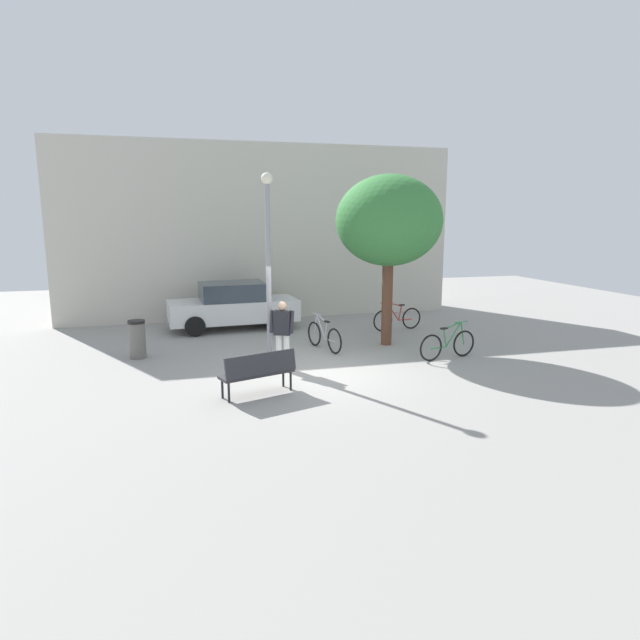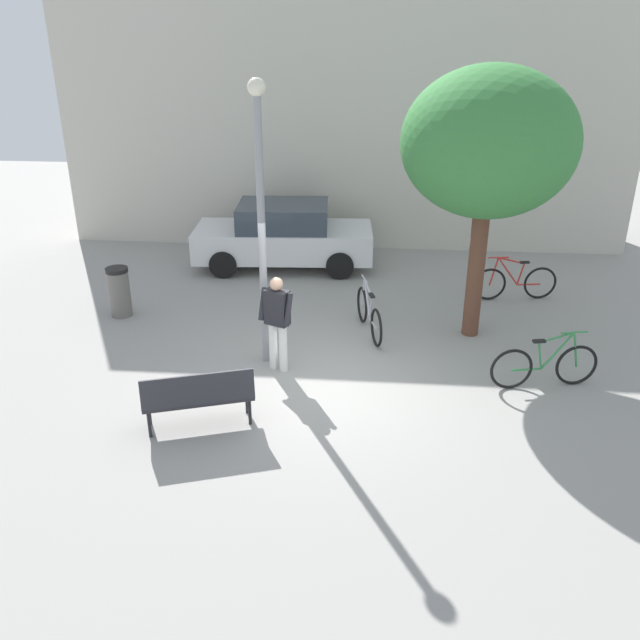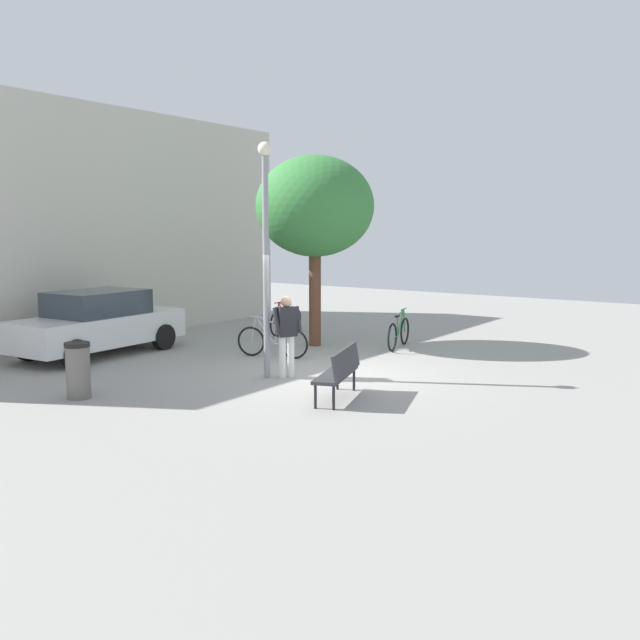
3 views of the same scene
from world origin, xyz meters
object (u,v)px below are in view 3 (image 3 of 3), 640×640
at_px(plaza_tree, 315,207).
at_px(trash_bin, 78,370).
at_px(person_by_lamppost, 287,331).
at_px(bicycle_red, 286,321).
at_px(park_bench, 340,369).
at_px(lamppost, 266,241).
at_px(parked_car_white, 98,323).
at_px(bicycle_green, 399,333).
at_px(bicycle_silver, 272,341).

xyz_separation_m(plaza_tree, trash_bin, (-6.93, 0.25, -3.05)).
xyz_separation_m(person_by_lamppost, bicycle_red, (4.55, 3.58, -0.58)).
bearing_deg(park_bench, lamppost, 74.32).
xyz_separation_m(lamppost, person_by_lamppost, (0.26, -0.30, -1.81)).
relative_size(plaza_tree, parked_car_white, 1.13).
bearing_deg(lamppost, park_bench, -105.68).
relative_size(plaza_tree, bicycle_red, 2.71).
bearing_deg(bicycle_green, bicycle_silver, 147.67).
relative_size(lamppost, bicycle_red, 2.62).
bearing_deg(plaza_tree, person_by_lamppost, -153.06).
relative_size(bicycle_red, bicycle_silver, 1.02).
distance_m(lamppost, person_by_lamppost, 1.86).
bearing_deg(bicycle_red, plaza_tree, -121.43).
xyz_separation_m(lamppost, trash_bin, (-3.24, 1.69, -2.27)).
xyz_separation_m(bicycle_red, bicycle_silver, (-3.05, -1.97, 0.00)).
xyz_separation_m(bicycle_red, bicycle_green, (-0.18, -3.79, 0.00)).
distance_m(parked_car_white, trash_bin, 4.34).
bearing_deg(bicycle_silver, bicycle_red, 32.78).
relative_size(plaza_tree, trash_bin, 4.79).
bearing_deg(bicycle_silver, lamppost, -143.43).
distance_m(person_by_lamppost, bicycle_green, 4.42).
distance_m(person_by_lamppost, parked_car_white, 5.28).
distance_m(bicycle_red, bicycle_green, 3.79).
height_order(lamppost, park_bench, lamppost).
height_order(lamppost, plaza_tree, plaza_tree).
height_order(plaza_tree, bicycle_green, plaza_tree).
xyz_separation_m(park_bench, bicycle_red, (5.43, 5.47, -0.16)).
bearing_deg(park_bench, bicycle_green, 17.74).
distance_m(bicycle_green, parked_car_white, 7.41).
xyz_separation_m(plaza_tree, bicycle_green, (0.94, -1.95, -3.17)).
height_order(bicycle_red, bicycle_silver, same).
bearing_deg(bicycle_silver, plaza_tree, 3.92).
bearing_deg(plaza_tree, bicycle_red, 58.57).
bearing_deg(lamppost, bicycle_silver, 36.57).
relative_size(bicycle_silver, trash_bin, 1.73).
bearing_deg(park_bench, trash_bin, 124.01).
distance_m(park_bench, trash_bin, 4.69).
distance_m(lamppost, plaza_tree, 4.04).
distance_m(person_by_lamppost, plaza_tree, 4.64).
bearing_deg(parked_car_white, park_bench, -92.00).
height_order(lamppost, bicycle_green, lamppost).
xyz_separation_m(bicycle_silver, parked_car_white, (-2.13, 3.63, 0.39)).
relative_size(bicycle_red, parked_car_white, 0.42).
distance_m(park_bench, bicycle_silver, 4.24).
height_order(plaza_tree, trash_bin, plaza_tree).
bearing_deg(lamppost, bicycle_green, -6.29).
xyz_separation_m(lamppost, bicycle_silver, (1.76, 1.31, -2.39)).
distance_m(bicycle_red, trash_bin, 8.21).
relative_size(park_bench, bicycle_silver, 0.95).
bearing_deg(bicycle_green, lamppost, 173.71).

